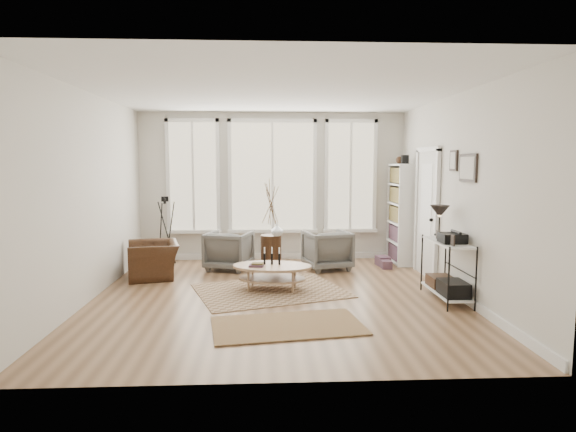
{
  "coord_description": "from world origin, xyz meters",
  "views": [
    {
      "loc": [
        -0.17,
        -6.77,
        1.92
      ],
      "look_at": [
        0.2,
        0.6,
        1.1
      ],
      "focal_mm": 30.0,
      "sensor_mm": 36.0,
      "label": 1
    }
  ],
  "objects": [
    {
      "name": "book_stack_far",
      "position": [
        2.05,
        1.73,
        0.07
      ],
      "size": [
        0.18,
        0.23,
        0.15
      ],
      "primitive_type": "cube",
      "rotation": [
        0.0,
        0.0,
        -0.01
      ],
      "color": "maroon",
      "rests_on": "ground"
    },
    {
      "name": "wall_art",
      "position": [
        2.58,
        -0.27,
        1.88
      ],
      "size": [
        0.04,
        0.88,
        0.44
      ],
      "color": "black",
      "rests_on": "ground"
    },
    {
      "name": "accent_chair",
      "position": [
        -2.03,
        1.27,
        0.3
      ],
      "size": [
        1.09,
        1.0,
        0.6
      ],
      "primitive_type": "imported",
      "rotation": [
        0.0,
        0.0,
        -1.32
      ],
      "color": "#3A2112",
      "rests_on": "ground"
    },
    {
      "name": "armchair_right",
      "position": [
        0.97,
        1.75,
        0.35
      ],
      "size": [
        0.92,
        0.93,
        0.71
      ],
      "primitive_type": "imported",
      "rotation": [
        0.0,
        0.0,
        3.38
      ],
      "color": "#5F5E5B",
      "rests_on": "ground"
    },
    {
      "name": "armchair_left",
      "position": [
        -0.81,
        1.82,
        0.35
      ],
      "size": [
        0.92,
        0.94,
        0.69
      ],
      "primitive_type": "imported",
      "rotation": [
        0.0,
        0.0,
        2.86
      ],
      "color": "#5F5E5B",
      "rests_on": "ground"
    },
    {
      "name": "bookcase",
      "position": [
        2.44,
        2.23,
        0.96
      ],
      "size": [
        0.31,
        0.85,
        2.06
      ],
      "color": "white",
      "rests_on": "ground"
    },
    {
      "name": "door",
      "position": [
        2.57,
        1.15,
        1.12
      ],
      "size": [
        0.09,
        1.06,
        2.22
      ],
      "color": "silver",
      "rests_on": "ground"
    },
    {
      "name": "room",
      "position": [
        0.02,
        0.03,
        1.43
      ],
      "size": [
        5.5,
        5.54,
        2.9
      ],
      "color": "#906B49",
      "rests_on": "ground"
    },
    {
      "name": "book_stack_near",
      "position": [
        2.05,
        1.98,
        0.09
      ],
      "size": [
        0.26,
        0.31,
        0.18
      ],
      "primitive_type": "cube",
      "rotation": [
        0.0,
        0.0,
        0.15
      ],
      "color": "maroon",
      "rests_on": "ground"
    },
    {
      "name": "bay_window",
      "position": [
        0.0,
        2.71,
        1.61
      ],
      "size": [
        4.14,
        0.12,
        2.24
      ],
      "color": "tan",
      "rests_on": "ground"
    },
    {
      "name": "coffee_table",
      "position": [
        -0.06,
        0.37,
        0.29
      ],
      "size": [
        1.29,
        0.92,
        0.55
      ],
      "color": "tan",
      "rests_on": "ground"
    },
    {
      "name": "vase",
      "position": [
        0.07,
        1.97,
        0.69
      ],
      "size": [
        0.26,
        0.26,
        0.23
      ],
      "primitive_type": "imported",
      "rotation": [
        0.0,
        0.0,
        0.24
      ],
      "color": "silver",
      "rests_on": "side_table"
    },
    {
      "name": "tripod_camera",
      "position": [
        -2.02,
        2.29,
        0.59
      ],
      "size": [
        0.45,
        0.45,
        1.29
      ],
      "color": "black",
      "rests_on": "ground"
    },
    {
      "name": "rug_main",
      "position": [
        -0.08,
        0.29,
        0.01
      ],
      "size": [
        2.5,
        2.17,
        0.01
      ],
      "primitive_type": "cube",
      "rotation": [
        0.0,
        0.0,
        0.32
      ],
      "color": "brown",
      "rests_on": "ground"
    },
    {
      "name": "side_table",
      "position": [
        -0.04,
        2.11,
        0.78
      ],
      "size": [
        0.38,
        0.38,
        1.62
      ],
      "color": "#3A2112",
      "rests_on": "ground"
    },
    {
      "name": "rug_runner",
      "position": [
        0.1,
        -1.29,
        0.01
      ],
      "size": [
        1.88,
        1.22,
        0.01
      ],
      "primitive_type": "cube",
      "rotation": [
        0.0,
        0.0,
        0.15
      ],
      "color": "brown",
      "rests_on": "ground"
    },
    {
      "name": "low_shelf",
      "position": [
        2.38,
        -0.3,
        0.51
      ],
      "size": [
        0.38,
        1.08,
        1.3
      ],
      "color": "white",
      "rests_on": "ground"
    }
  ]
}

